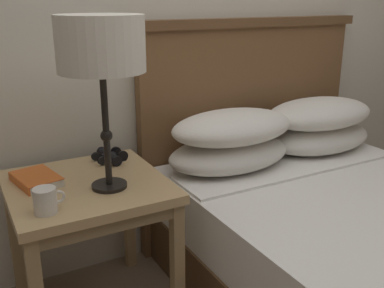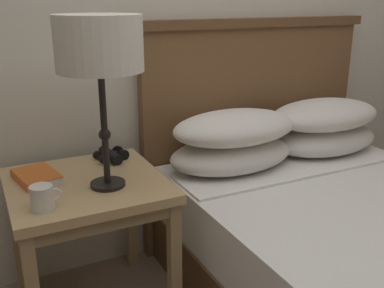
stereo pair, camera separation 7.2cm
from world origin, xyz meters
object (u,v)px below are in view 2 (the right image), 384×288
bed (351,240)px  binoculars_pair (111,155)px  table_lamp (99,47)px  coffee_mug (42,198)px  book_on_nightstand (36,177)px  nightstand (87,199)px

bed → binoculars_pair: bed is taller
table_lamp → binoculars_pair: size_ratio=3.77×
table_lamp → coffee_mug: 0.54m
coffee_mug → book_on_nightstand: bearing=86.8°
table_lamp → book_on_nightstand: bearing=144.1°
nightstand → coffee_mug: 0.29m
bed → coffee_mug: (-1.14, 0.26, 0.32)m
nightstand → binoculars_pair: binoculars_pair is taller
bed → coffee_mug: 1.21m
bed → book_on_nightstand: bed is taller
book_on_nightstand → nightstand: bearing=-26.0°
table_lamp → binoculars_pair: 0.56m
book_on_nightstand → table_lamp: bearing=-35.9°
bed → nightstand: bearing=154.9°
bed → table_lamp: table_lamp is taller
binoculars_pair → coffee_mug: 0.50m
nightstand → book_on_nightstand: (-0.17, 0.08, 0.09)m
nightstand → bed: (0.96, -0.45, -0.19)m
nightstand → coffee_mug: coffee_mug is taller
bed → book_on_nightstand: 1.28m
binoculars_pair → book_on_nightstand: bearing=-163.1°
nightstand → binoculars_pair: 0.26m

